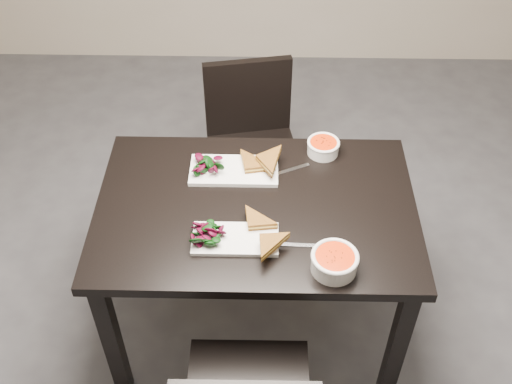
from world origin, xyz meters
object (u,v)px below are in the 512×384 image
soup_bowl_near (334,261)px  plate_far (234,171)px  chair_far (252,138)px  soup_bowl_far (323,146)px  table (256,224)px  plate_near (235,239)px

soup_bowl_near → plate_far: size_ratio=0.47×
chair_far → soup_bowl_far: chair_far is taller
soup_bowl_near → soup_bowl_far: (-0.00, 0.61, -0.01)m
table → soup_bowl_near: 0.42m
plate_far → soup_bowl_far: size_ratio=2.61×
chair_far → soup_bowl_far: (0.30, -0.42, 0.30)m
soup_bowl_near → chair_far: bearing=106.5°
soup_bowl_far → plate_far: bearing=-160.5°
chair_far → table: bearing=-97.7°
table → soup_bowl_far: size_ratio=9.04×
table → plate_near: bearing=-111.6°
chair_far → soup_bowl_near: chair_far is taller
soup_bowl_near → soup_bowl_far: soup_bowl_near is taller
table → soup_bowl_near: bearing=-47.9°
table → soup_bowl_near: (0.27, -0.30, 0.14)m
soup_bowl_far → plate_near: bearing=-124.7°
table → chair_far: (-0.04, 0.73, -0.17)m
chair_far → soup_bowl_far: 0.60m
chair_far → soup_bowl_near: bearing=-84.0°
table → soup_bowl_near: size_ratio=7.43×
soup_bowl_near → plate_far: 0.60m
plate_near → chair_far: bearing=87.9°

